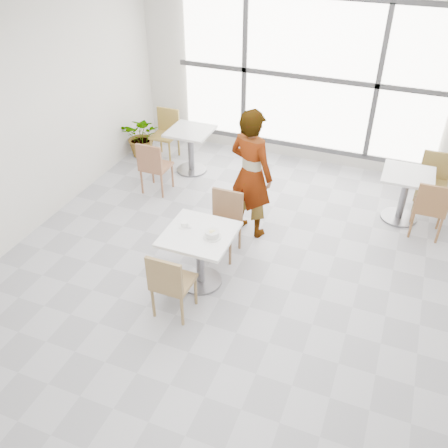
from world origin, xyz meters
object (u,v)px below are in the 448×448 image
at_px(oatmeal_bowl, 212,234).
at_px(bg_table_left, 191,145).
at_px(coffee_cup, 185,225).
at_px(bg_chair_right_far, 433,178).
at_px(plant_left, 143,136).
at_px(chair_far, 225,219).
at_px(bg_chair_left_far, 166,130).
at_px(person, 251,174).
at_px(bg_chair_right_near, 431,206).
at_px(chair_near, 170,282).
at_px(bg_chair_left_near, 153,165).
at_px(bg_table_right, 405,190).
at_px(main_table, 200,248).

xyz_separation_m(oatmeal_bowl, bg_table_left, (-1.49, 2.61, -0.31)).
bearing_deg(coffee_cup, bg_chair_right_far, 45.99).
bearing_deg(plant_left, chair_far, -40.78).
relative_size(chair_far, bg_chair_left_far, 1.00).
height_order(chair_far, person, person).
bearing_deg(bg_chair_right_near, plant_left, -8.81).
distance_m(bg_chair_right_near, bg_chair_right_far, 0.84).
distance_m(chair_near, bg_table_left, 3.45).
height_order(bg_chair_left_near, bg_chair_left_far, same).
relative_size(chair_near, bg_chair_left_far, 1.00).
height_order(coffee_cup, bg_table_right, coffee_cup).
bearing_deg(bg_chair_right_far, plant_left, -179.04).
bearing_deg(bg_table_right, person, -150.71).
bearing_deg(main_table, chair_far, 87.31).
relative_size(person, bg_chair_left_far, 2.09).
xyz_separation_m(main_table, chair_near, (-0.08, -0.64, -0.02)).
relative_size(chair_near, coffee_cup, 5.47).
bearing_deg(oatmeal_bowl, person, 89.20).
distance_m(bg_chair_left_near, bg_chair_right_near, 4.07).
bearing_deg(chair_far, bg_chair_left_far, 131.97).
xyz_separation_m(main_table, bg_chair_right_near, (2.51, 2.03, -0.02)).
height_order(main_table, bg_table_right, same).
bearing_deg(chair_near, chair_far, -94.61).
xyz_separation_m(coffee_cup, bg_chair_right_near, (2.72, 1.98, -0.28)).
height_order(person, bg_chair_right_near, person).
bearing_deg(person, chair_far, 93.15).
xyz_separation_m(oatmeal_bowl, bg_chair_right_near, (2.34, 2.05, -0.29)).
bearing_deg(main_table, bg_table_left, 117.06).
bearing_deg(plant_left, bg_chair_left_far, 18.74).
bearing_deg(bg_chair_left_near, oatmeal_bowl, 135.02).
xyz_separation_m(main_table, coffee_cup, (-0.21, 0.05, 0.26)).
distance_m(main_table, chair_near, 0.64).
height_order(bg_table_left, bg_chair_left_near, bg_chair_left_near).
bearing_deg(bg_table_right, bg_chair_left_near, -169.70).
distance_m(main_table, person, 1.34).
relative_size(person, bg_table_right, 2.43).
relative_size(chair_far, bg_table_left, 1.16).
relative_size(oatmeal_bowl, bg_table_right, 0.28).
relative_size(main_table, chair_far, 0.92).
distance_m(chair_far, plant_left, 3.17).
height_order(chair_near, oatmeal_bowl, chair_near).
height_order(bg_table_right, plant_left, plant_left).
height_order(oatmeal_bowl, person, person).
xyz_separation_m(main_table, plant_left, (-2.37, 2.79, -0.14)).
xyz_separation_m(bg_table_left, bg_chair_left_near, (-0.23, -0.89, 0.01)).
bearing_deg(oatmeal_bowl, bg_table_left, 119.83).
bearing_deg(bg_chair_left_near, chair_far, 148.15).
relative_size(coffee_cup, bg_chair_right_near, 0.18).
relative_size(bg_chair_left_near, bg_chair_right_far, 1.00).
bearing_deg(coffee_cup, person, 71.85).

